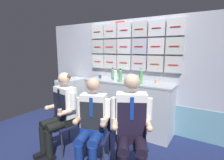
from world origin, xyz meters
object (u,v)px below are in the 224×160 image
object	(u,v)px
crew_member_center	(92,121)
folding_chair_right	(131,131)
service_trolley	(72,97)
crew_member_left	(61,110)
folding_chair_left	(70,117)
crew_member_right	(132,122)
folding_chair_center	(96,127)
paper_cup_tan	(140,80)
water_bottle_blue_cap	(115,75)

from	to	relation	value
crew_member_center	folding_chair_right	xyz separation A→B (m)	(0.42, 0.29, -0.15)
service_trolley	crew_member_left	xyz separation A→B (m)	(0.85, -1.09, 0.19)
folding_chair_left	folding_chair_right	distance (m)	1.03
crew_member_right	folding_chair_right	bearing A→B (deg)	117.91
service_trolley	folding_chair_center	size ratio (longest dim) A/B	1.09
crew_member_left	paper_cup_tan	xyz separation A→B (m)	(0.76, 1.20, 0.35)
folding_chair_left	crew_member_center	xyz separation A→B (m)	(0.62, -0.22, 0.15)
folding_chair_center	service_trolley	bearing A→B (deg)	145.29
service_trolley	water_bottle_blue_cap	xyz separation A→B (m)	(1.14, 0.03, 0.60)
service_trolley	crew_member_center	size ratio (longest dim) A/B	0.75
water_bottle_blue_cap	paper_cup_tan	size ratio (longest dim) A/B	2.71
folding_chair_left	crew_member_center	world-z (taller)	crew_member_center
folding_chair_right	service_trolley	bearing A→B (deg)	155.73
folding_chair_left	crew_member_right	bearing A→B (deg)	-3.69
crew_member_left	water_bottle_blue_cap	distance (m)	1.22
folding_chair_left	folding_chair_center	bearing A→B (deg)	-6.83
folding_chair_left	crew_member_center	distance (m)	0.67
service_trolley	folding_chair_left	world-z (taller)	service_trolley
crew_member_left	paper_cup_tan	bearing A→B (deg)	57.59
service_trolley	crew_member_center	world-z (taller)	crew_member_center
folding_chair_left	crew_member_right	world-z (taller)	crew_member_right
service_trolley	folding_chair_right	bearing A→B (deg)	-24.27
folding_chair_right	crew_member_right	distance (m)	0.25
crew_member_right	paper_cup_tan	bearing A→B (deg)	108.57
folding_chair_left	folding_chair_right	size ratio (longest dim) A/B	1.00
folding_chair_right	water_bottle_blue_cap	world-z (taller)	water_bottle_blue_cap
crew_member_center	paper_cup_tan	bearing A→B (deg)	84.71
crew_member_left	crew_member_right	bearing A→B (deg)	4.39
crew_member_left	paper_cup_tan	world-z (taller)	crew_member_left
service_trolley	crew_member_left	size ratio (longest dim) A/B	0.74
folding_chair_right	paper_cup_tan	bearing A→B (deg)	107.13
crew_member_center	service_trolley	bearing A→B (deg)	142.44
service_trolley	crew_member_center	xyz separation A→B (m)	(1.49, -1.15, 0.17)
service_trolley	water_bottle_blue_cap	distance (m)	1.29
service_trolley	crew_member_left	distance (m)	1.39
paper_cup_tan	crew_member_center	bearing A→B (deg)	-95.29
folding_chair_center	crew_member_center	xyz separation A→B (m)	(0.06, -0.15, 0.15)
water_bottle_blue_cap	folding_chair_right	bearing A→B (deg)	-49.21
folding_chair_center	water_bottle_blue_cap	size ratio (longest dim) A/B	3.52
folding_chair_center	folding_chair_right	xyz separation A→B (m)	(0.47, 0.13, 0.00)
crew_member_left	folding_chair_right	size ratio (longest dim) A/B	1.49
crew_member_right	crew_member_center	bearing A→B (deg)	-163.15
service_trolley	crew_member_right	world-z (taller)	crew_member_right
crew_member_center	paper_cup_tan	size ratio (longest dim) A/B	13.93
folding_chair_right	crew_member_center	bearing A→B (deg)	-145.44
water_bottle_blue_cap	folding_chair_left	bearing A→B (deg)	-105.43
water_bottle_blue_cap	crew_member_left	bearing A→B (deg)	-104.72
crew_member_center	water_bottle_blue_cap	world-z (taller)	crew_member_center
crew_member_center	paper_cup_tan	xyz separation A→B (m)	(0.12, 1.26, 0.36)
crew_member_left	crew_member_center	world-z (taller)	crew_member_left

